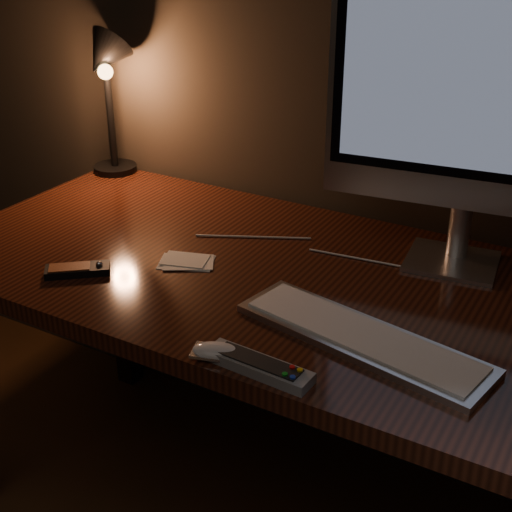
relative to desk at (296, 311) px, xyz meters
The scene contains 9 objects.
desk is the anchor object (origin of this frame).
monitor 0.60m from the desk, 27.26° to the left, with size 0.59×0.19×0.62m.
keyboard 0.37m from the desk, 43.45° to the right, with size 0.49×0.14×0.02m, color silver.
mouse 0.43m from the desk, 82.94° to the right, with size 0.09×0.05×0.02m, color white.
media_remote 0.50m from the desk, 142.92° to the right, with size 0.14×0.12×0.03m.
tv_remote 0.45m from the desk, 72.15° to the right, with size 0.20×0.06×0.03m.
papers 0.28m from the desk, 148.02° to the right, with size 0.12×0.08×0.01m, color white.
desk_lamp 0.85m from the desk, 162.54° to the left, with size 0.19×0.22×0.43m.
cable 0.14m from the desk, 100.55° to the left, with size 0.00×0.00×0.53m, color white.
Camera 1 is at (0.62, 0.65, 1.46)m, focal length 50.00 mm.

